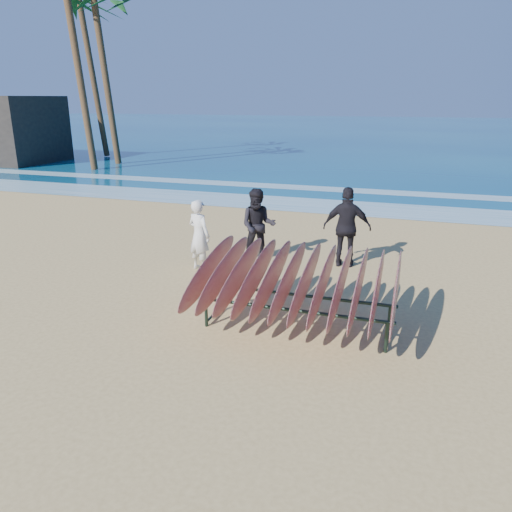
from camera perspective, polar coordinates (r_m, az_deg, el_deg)
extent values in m
plane|color=tan|center=(8.74, -1.67, -7.47)|extent=(120.00, 120.00, 0.00)
plane|color=navy|center=(62.60, 16.30, 13.57)|extent=(160.00, 160.00, 0.00)
plane|color=white|center=(18.02, 9.30, 5.57)|extent=(160.00, 160.00, 0.00)
plane|color=white|center=(21.43, 10.85, 7.39)|extent=(160.00, 160.00, 0.00)
cylinder|color=black|center=(8.50, -5.72, -6.45)|extent=(0.06, 0.06, 0.50)
cylinder|color=black|center=(7.88, 14.69, -9.00)|extent=(0.06, 0.06, 0.50)
cylinder|color=black|center=(9.05, -4.07, -4.87)|extent=(0.06, 0.06, 0.50)
cylinder|color=black|center=(8.47, 15.00, -7.09)|extent=(0.06, 0.06, 0.50)
cylinder|color=black|center=(7.96, 4.10, -6.17)|extent=(3.20, 0.07, 0.06)
cylinder|color=black|center=(8.54, 5.17, -4.49)|extent=(3.20, 0.07, 0.06)
cylinder|color=black|center=(8.84, -4.84, -6.65)|extent=(0.05, 0.65, 0.04)
cylinder|color=black|center=(8.25, 14.75, -9.08)|extent=(0.05, 0.65, 0.04)
ellipsoid|color=#650714|center=(8.57, -5.41, -1.65)|extent=(0.08, 2.54, 1.02)
ellipsoid|color=#650714|center=(8.46, -3.65, -1.84)|extent=(0.08, 2.54, 1.02)
ellipsoid|color=#650714|center=(8.37, -1.86, -2.05)|extent=(0.08, 2.54, 1.02)
ellipsoid|color=#650714|center=(8.28, -0.02, -2.25)|extent=(0.08, 2.54, 1.02)
ellipsoid|color=#650714|center=(8.20, 1.85, -2.46)|extent=(0.08, 2.54, 1.02)
ellipsoid|color=#650714|center=(8.14, 3.76, -2.66)|extent=(0.08, 2.54, 1.02)
ellipsoid|color=#650714|center=(8.08, 5.70, -2.87)|extent=(0.08, 2.54, 1.02)
ellipsoid|color=#650714|center=(8.03, 7.66, -3.08)|extent=(0.08, 2.54, 1.02)
ellipsoid|color=#650714|center=(7.99, 9.65, -3.28)|extent=(0.08, 2.54, 1.02)
ellipsoid|color=#650714|center=(7.95, 11.66, -3.49)|extent=(0.08, 2.54, 1.02)
ellipsoid|color=#650714|center=(7.93, 13.68, -3.69)|extent=(0.08, 2.54, 1.02)
ellipsoid|color=#650714|center=(7.92, 15.71, -3.88)|extent=(0.08, 2.54, 1.02)
imported|color=silver|center=(11.12, -6.51, 2.36)|extent=(0.68, 0.57, 1.60)
imported|color=black|center=(11.62, 0.24, 3.49)|extent=(0.97, 0.83, 1.73)
imported|color=black|center=(11.45, 10.36, 3.24)|extent=(1.10, 0.53, 1.83)
cylinder|color=brown|center=(28.05, -19.63, 19.50)|extent=(0.36, 1.40, 10.15)
cylinder|color=brown|center=(30.29, -16.72, 18.38)|extent=(0.36, 1.41, 8.91)
cylinder|color=brown|center=(34.32, -18.22, 19.27)|extent=(0.36, 1.91, 10.29)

